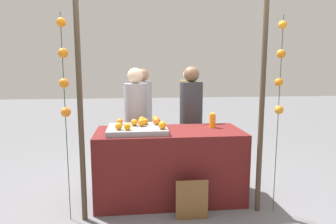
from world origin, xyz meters
TOP-DOWN VIEW (x-y plane):
  - ground_plane at (0.00, 0.00)m, footprint 24.00×24.00m
  - stall_counter at (0.00, 0.00)m, footprint 1.75×0.76m
  - orange_tray at (-0.38, -0.03)m, footprint 0.69×0.57m
  - orange_0 at (-0.33, -0.01)m, footprint 0.09×0.09m
  - orange_1 at (-0.59, 0.13)m, footprint 0.08×0.08m
  - orange_2 at (-0.28, 0.08)m, footprint 0.08×0.08m
  - orange_3 at (-0.59, -0.18)m, footprint 0.08×0.08m
  - orange_4 at (-0.32, 0.15)m, footprint 0.09×0.09m
  - orange_5 at (-0.42, 0.03)m, footprint 0.08×0.08m
  - orange_6 at (-0.15, 0.14)m, footprint 0.09×0.09m
  - orange_7 at (-0.10, -0.20)m, footprint 0.09×0.09m
  - orange_8 at (-0.49, -0.21)m, footprint 0.08×0.08m
  - orange_9 at (-0.14, 0.06)m, footprint 0.09×0.09m
  - juice_bottle at (0.56, 0.12)m, footprint 0.08×0.08m
  - chalkboard_sign at (0.18, -0.54)m, footprint 0.34×0.03m
  - vendor_left at (-0.39, 0.68)m, footprint 0.32×0.32m
  - vendor_right at (0.39, 0.67)m, footprint 0.32×0.32m
  - crowd_person_0 at (0.63, 2.32)m, footprint 0.31×0.31m
  - crowd_person_1 at (-0.27, 1.74)m, footprint 0.31×0.31m
  - canopy_post_left at (-0.95, -0.42)m, footprint 0.06×0.06m
  - canopy_post_right at (0.95, -0.42)m, footprint 0.06×0.06m
  - garland_strand_left at (-1.10, -0.41)m, footprint 0.10×0.11m
  - garland_strand_right at (1.12, -0.47)m, footprint 0.10×0.10m

SIDE VIEW (x-z plane):
  - ground_plane at x=0.00m, z-range 0.00..0.00m
  - chalkboard_sign at x=0.18m, z-range -0.01..0.43m
  - stall_counter at x=0.00m, z-range 0.00..0.85m
  - crowd_person_0 at x=0.63m, z-range -0.05..1.50m
  - crowd_person_1 at x=-0.27m, z-range -0.05..1.51m
  - vendor_left at x=-0.39m, z-range -0.05..1.54m
  - vendor_right at x=0.39m, z-range -0.06..1.56m
  - orange_tray at x=-0.38m, z-range 0.85..0.91m
  - juice_bottle at x=0.56m, z-range 0.85..1.04m
  - orange_1 at x=-0.59m, z-range 0.91..0.99m
  - orange_2 at x=-0.28m, z-range 0.91..0.99m
  - orange_8 at x=-0.49m, z-range 0.91..0.99m
  - orange_3 at x=-0.59m, z-range 0.91..0.99m
  - orange_5 at x=-0.42m, z-range 0.91..0.99m
  - orange_9 at x=-0.14m, z-range 0.91..1.00m
  - orange_4 at x=-0.32m, z-range 0.91..1.00m
  - orange_7 at x=-0.10m, z-range 0.91..1.00m
  - orange_0 at x=-0.33m, z-range 0.91..1.00m
  - orange_6 at x=-0.15m, z-range 0.91..1.01m
  - canopy_post_left at x=-0.95m, z-range 0.00..2.30m
  - canopy_post_right at x=0.95m, z-range 0.00..2.30m
  - garland_strand_left at x=-1.10m, z-range 0.47..2.61m
  - garland_strand_right at x=1.12m, z-range 0.49..2.62m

